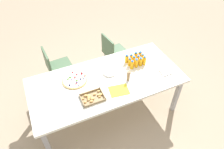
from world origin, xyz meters
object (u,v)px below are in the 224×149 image
object	(u,v)px
snack_tray	(92,97)
juice_bottle_4	(142,58)
juice_bottle_1	(136,56)
juice_bottle_9	(141,62)
juice_bottle_5	(138,59)
fruit_pizza	(75,80)
chair_near_left	(113,51)
paper_folder	(119,90)
juice_bottle_11	(132,65)
juice_bottle_10	(136,63)
juice_bottle_2	(131,58)
chair_near_right	(56,66)
juice_bottle_0	(140,55)
juice_bottle_7	(130,62)
juice_bottle_6	(134,60)
party_table	(107,82)
cardboard_tube	(128,76)
plate_stack	(109,73)
napkin_stack	(165,72)
juice_bottle_3	(127,59)
juice_bottle_8	(144,60)

from	to	relation	value
snack_tray	juice_bottle_4	bearing A→B (deg)	-158.38
juice_bottle_4	snack_tray	distance (m)	1.04
juice_bottle_1	juice_bottle_9	world-z (taller)	juice_bottle_9
juice_bottle_5	fruit_pizza	bearing A→B (deg)	-1.55
chair_near_left	paper_folder	xyz separation A→B (m)	(0.42, 1.10, 0.24)
juice_bottle_1	juice_bottle_11	xyz separation A→B (m)	(0.15, 0.16, 0.00)
juice_bottle_4	chair_near_left	bearing A→B (deg)	-75.72
juice_bottle_10	juice_bottle_2	bearing A→B (deg)	-86.05
chair_near_right	juice_bottle_11	distance (m)	1.33
juice_bottle_0	juice_bottle_10	size ratio (longest dim) A/B	0.92
chair_near_left	juice_bottle_4	bearing A→B (deg)	6.39
juice_bottle_7	snack_tray	bearing A→B (deg)	26.84
juice_bottle_5	fruit_pizza	distance (m)	1.00
juice_bottle_6	juice_bottle_11	distance (m)	0.11
juice_bottle_0	paper_folder	size ratio (longest dim) A/B	0.52
juice_bottle_10	chair_near_left	bearing A→B (deg)	-87.94
juice_bottle_9	party_table	bearing A→B (deg)	6.94
juice_bottle_0	juice_bottle_1	world-z (taller)	juice_bottle_1
juice_bottle_4	paper_folder	world-z (taller)	juice_bottle_4
juice_bottle_2	paper_folder	bearing A→B (deg)	47.52
fruit_pizza	snack_tray	distance (m)	0.42
party_table	snack_tray	world-z (taller)	snack_tray
juice_bottle_1	juice_bottle_7	bearing A→B (deg)	29.22
fruit_pizza	juice_bottle_5	bearing A→B (deg)	178.45
snack_tray	juice_bottle_6	bearing A→B (deg)	-154.82
juice_bottle_1	juice_bottle_11	size ratio (longest dim) A/B	0.94
chair_near_left	juice_bottle_0	bearing A→B (deg)	7.92
party_table	cardboard_tube	bearing A→B (deg)	153.62
chair_near_right	paper_folder	size ratio (longest dim) A/B	3.19
cardboard_tube	juice_bottle_2	bearing A→B (deg)	-123.60
juice_bottle_0	juice_bottle_2	xyz separation A→B (m)	(0.16, 0.00, -0.00)
plate_stack	paper_folder	bearing A→B (deg)	87.10
juice_bottle_9	snack_tray	size ratio (longest dim) A/B	0.49
napkin_stack	paper_folder	distance (m)	0.78
chair_near_right	juice_bottle_3	bearing A→B (deg)	52.74
juice_bottle_2	snack_tray	bearing A→B (deg)	29.14
fruit_pizza	juice_bottle_10	bearing A→B (deg)	174.10
chair_near_left	plate_stack	distance (m)	0.87
fruit_pizza	paper_folder	bearing A→B (deg)	138.55
juice_bottle_3	juice_bottle_6	bearing A→B (deg)	137.68
juice_bottle_7	juice_bottle_8	bearing A→B (deg)	162.77
juice_bottle_1	napkin_stack	size ratio (longest dim) A/B	0.93
juice_bottle_0	juice_bottle_11	xyz separation A→B (m)	(0.22, 0.15, 0.01)
juice_bottle_2	juice_bottle_9	xyz separation A→B (m)	(-0.08, 0.14, 0.01)
juice_bottle_6	juice_bottle_11	bearing A→B (deg)	48.67
juice_bottle_10	juice_bottle_9	bearing A→B (deg)	-178.38
juice_bottle_11	napkin_stack	distance (m)	0.50
paper_folder	juice_bottle_3	bearing A→B (deg)	-126.97
chair_near_right	juice_bottle_10	size ratio (longest dim) A/B	5.60
chair_near_left	napkin_stack	xyz separation A→B (m)	(-0.36, 1.06, 0.24)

